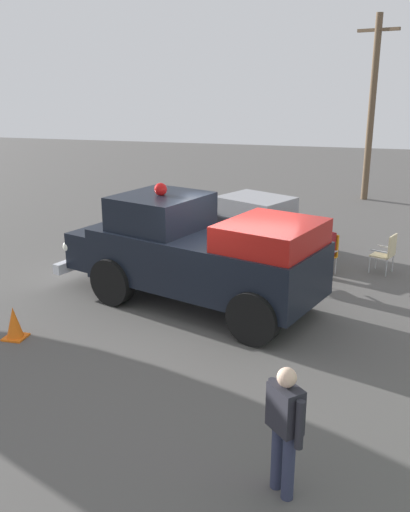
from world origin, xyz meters
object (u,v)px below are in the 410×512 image
at_px(lawn_chair_by_car, 387,251).
at_px(traffic_cone, 14,323).
at_px(lawn_chair_spare, 283,260).
at_px(utility_pole, 372,106).
at_px(spectator_standing, 285,423).
at_px(lawn_chair_near_truck, 327,250).
at_px(spectator_seated, 324,247).
at_px(vintage_fire_truck, 196,252).
at_px(classic_hot_rod, 246,219).

relative_size(lawn_chair_by_car, traffic_cone, 1.61).
xyz_separation_m(lawn_chair_spare, utility_pole, (-2.04, -10.51, 3.04)).
distance_m(lawn_chair_spare, spectator_standing, 7.31).
relative_size(lawn_chair_spare, utility_pole, 0.15).
xyz_separation_m(lawn_chair_near_truck, spectator_seated, (0.09, 0.10, 0.11)).
xyz_separation_m(vintage_fire_truck, classic_hot_rod, (-0.22, -4.86, -0.45)).
bearing_deg(classic_hot_rod, spectator_seated, 137.47).
bearing_deg(lawn_chair_spare, vintage_fire_truck, 46.91).
height_order(spectator_seated, utility_pole, utility_pole).
height_order(classic_hot_rod, utility_pole, utility_pole).
bearing_deg(spectator_standing, classic_hot_rod, -77.36).
distance_m(vintage_fire_truck, lawn_chair_spare, 2.52).
relative_size(classic_hot_rod, spectator_seated, 3.66).
distance_m(lawn_chair_near_truck, spectator_seated, 0.17).
bearing_deg(traffic_cone, spectator_standing, 151.35).
distance_m(vintage_fire_truck, traffic_cone, 3.93).
bearing_deg(lawn_chair_near_truck, lawn_chair_by_car, -167.34).
height_order(lawn_chair_spare, spectator_seated, spectator_seated).
distance_m(classic_hot_rod, spectator_standing, 10.58).
bearing_deg(vintage_fire_truck, spectator_seated, -133.62).
xyz_separation_m(classic_hot_rod, lawn_chair_spare, (-1.45, 3.07, -0.16)).
relative_size(lawn_chair_near_truck, traffic_cone, 1.61).
relative_size(spectator_seated, utility_pole, 0.18).
bearing_deg(utility_pole, vintage_fire_truck, 73.21).
distance_m(classic_hot_rod, lawn_chair_spare, 3.40).
xyz_separation_m(lawn_chair_near_truck, lawn_chair_by_car, (-1.46, -0.33, 0.00)).
bearing_deg(lawn_chair_by_car, traffic_cone, 38.66).
bearing_deg(vintage_fire_truck, spectator_standing, 114.88).
distance_m(lawn_chair_near_truck, spectator_standing, 8.27).
xyz_separation_m(spectator_standing, traffic_cone, (5.44, -2.97, -0.66)).
height_order(lawn_chair_by_car, traffic_cone, lawn_chair_by_car).
distance_m(lawn_chair_near_truck, lawn_chair_by_car, 1.49).
relative_size(lawn_chair_by_car, spectator_seated, 0.79).
height_order(classic_hot_rod, lawn_chair_by_car, classic_hot_rod).
relative_size(lawn_chair_spare, traffic_cone, 1.61).
xyz_separation_m(lawn_chair_by_car, spectator_standing, (1.58, 8.59, 0.37)).
distance_m(lawn_chair_by_car, lawn_chair_spare, 2.79).
bearing_deg(spectator_seated, traffic_cone, 43.44).
height_order(lawn_chair_near_truck, lawn_chair_by_car, same).
relative_size(classic_hot_rod, lawn_chair_spare, 4.63).
xyz_separation_m(classic_hot_rod, spectator_standing, (-2.32, 10.33, 0.22)).
bearing_deg(lawn_chair_near_truck, traffic_cone, 43.55).
bearing_deg(utility_pole, spectator_seated, 83.24).
xyz_separation_m(vintage_fire_truck, spectator_standing, (-2.53, 5.46, -0.23)).
height_order(vintage_fire_truck, utility_pole, utility_pole).
height_order(vintage_fire_truck, lawn_chair_near_truck, vintage_fire_truck).
xyz_separation_m(vintage_fire_truck, spectator_seated, (-2.57, -2.70, -0.50)).
bearing_deg(lawn_chair_spare, spectator_seated, -134.64).
distance_m(vintage_fire_truck, classic_hot_rod, 4.89).
bearing_deg(spectator_seated, classic_hot_rod, -42.53).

